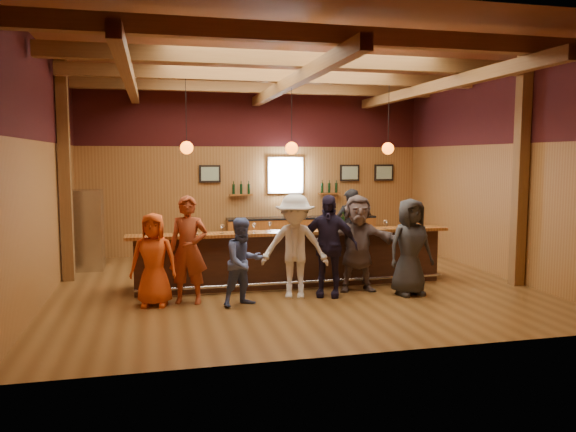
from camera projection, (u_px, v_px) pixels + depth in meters
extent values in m
plane|color=brown|center=(292.00, 285.00, 11.11)|extent=(9.00, 9.00, 0.00)
cube|color=brown|center=(255.00, 168.00, 14.74)|extent=(9.00, 0.04, 4.50)
cube|color=brown|center=(368.00, 179.00, 7.01)|extent=(9.00, 0.04, 4.50)
cube|color=brown|center=(43.00, 173.00, 9.84)|extent=(0.04, 8.00, 4.50)
cube|color=brown|center=(497.00, 170.00, 11.91)|extent=(0.04, 8.00, 4.50)
cube|color=brown|center=(292.00, 53.00, 10.64)|extent=(9.00, 8.00, 0.04)
cube|color=#340E0E|center=(255.00, 114.00, 14.58)|extent=(9.00, 0.01, 1.70)
cube|color=#340E0E|center=(40.00, 92.00, 9.69)|extent=(0.01, 8.00, 1.70)
cube|color=#340E0E|center=(499.00, 103.00, 11.76)|extent=(0.01, 8.00, 1.70)
cube|color=brown|center=(65.00, 171.00, 11.32)|extent=(0.22, 0.22, 4.50)
cube|color=brown|center=(521.00, 171.00, 10.91)|extent=(0.22, 0.22, 4.50)
cube|color=brown|center=(343.00, 36.00, 7.77)|extent=(8.80, 0.20, 0.25)
cube|color=brown|center=(305.00, 60.00, 9.70)|extent=(8.80, 0.20, 0.25)
cube|color=brown|center=(280.00, 76.00, 11.64)|extent=(8.80, 0.20, 0.25)
cube|color=brown|center=(262.00, 88.00, 13.57)|extent=(8.80, 0.20, 0.25)
cube|color=brown|center=(129.00, 77.00, 10.00)|extent=(0.18, 7.80, 0.22)
cube|color=brown|center=(292.00, 82.00, 10.70)|extent=(0.18, 7.80, 0.22)
cube|color=brown|center=(435.00, 87.00, 11.39)|extent=(0.18, 7.80, 0.22)
cube|color=black|center=(292.00, 259.00, 11.05)|extent=(6.00, 0.60, 1.05)
cube|color=brown|center=(294.00, 232.00, 10.82)|extent=(6.30, 0.50, 0.06)
cube|color=black|center=(287.00, 236.00, 11.38)|extent=(6.00, 0.48, 0.05)
cube|color=black|center=(287.00, 259.00, 11.43)|extent=(6.00, 0.48, 0.90)
cube|color=silver|center=(379.00, 235.00, 11.85)|extent=(0.45, 0.40, 0.14)
cube|color=silver|center=(401.00, 235.00, 11.96)|extent=(0.45, 0.40, 0.14)
cylinder|color=silver|center=(297.00, 282.00, 10.69)|extent=(6.00, 0.06, 0.06)
cube|color=brown|center=(302.00, 235.00, 14.94)|extent=(4.00, 0.50, 0.90)
cube|color=black|center=(302.00, 218.00, 14.89)|extent=(4.00, 0.52, 0.05)
cube|color=silver|center=(285.00, 175.00, 14.90)|extent=(0.95, 0.08, 0.95)
cube|color=white|center=(286.00, 175.00, 14.85)|extent=(0.78, 0.01, 0.78)
cube|color=black|center=(210.00, 174.00, 14.42)|extent=(0.55, 0.04, 0.45)
cube|color=silver|center=(210.00, 174.00, 14.40)|extent=(0.45, 0.01, 0.35)
cube|color=black|center=(350.00, 173.00, 15.30)|extent=(0.55, 0.04, 0.45)
cube|color=silver|center=(350.00, 173.00, 15.28)|extent=(0.45, 0.01, 0.35)
cube|color=black|center=(384.00, 173.00, 15.53)|extent=(0.55, 0.04, 0.45)
cube|color=silver|center=(384.00, 173.00, 15.51)|extent=(0.45, 0.01, 0.35)
cube|color=brown|center=(241.00, 195.00, 14.61)|extent=(0.60, 0.18, 0.04)
cylinder|color=black|center=(234.00, 189.00, 14.55)|extent=(0.07, 0.07, 0.26)
cylinder|color=black|center=(241.00, 189.00, 14.59)|extent=(0.07, 0.07, 0.26)
cylinder|color=black|center=(249.00, 189.00, 14.64)|extent=(0.07, 0.07, 0.26)
cube|color=brown|center=(329.00, 193.00, 15.16)|extent=(0.60, 0.18, 0.04)
cylinder|color=black|center=(322.00, 188.00, 15.10)|extent=(0.07, 0.07, 0.26)
cylinder|color=black|center=(329.00, 188.00, 15.15)|extent=(0.07, 0.07, 0.26)
cylinder|color=black|center=(336.00, 188.00, 15.19)|extent=(0.07, 0.07, 0.26)
cylinder|color=black|center=(186.00, 114.00, 10.30)|extent=(0.01, 0.01, 1.25)
sphere|color=#F65A0C|center=(187.00, 148.00, 10.37)|extent=(0.24, 0.24, 0.24)
cylinder|color=black|center=(292.00, 115.00, 10.76)|extent=(0.01, 0.01, 1.25)
sphere|color=#F65A0C|center=(292.00, 148.00, 10.83)|extent=(0.24, 0.24, 0.24)
cylinder|color=black|center=(389.00, 117.00, 11.22)|extent=(0.01, 0.01, 1.25)
sphere|color=#F65A0C|center=(388.00, 149.00, 11.29)|extent=(0.24, 0.24, 0.24)
cube|color=silver|center=(87.00, 230.00, 12.58)|extent=(0.70, 0.70, 1.80)
imported|color=#CD4613|center=(154.00, 260.00, 9.50)|extent=(0.86, 0.65, 1.60)
imported|color=#92371A|center=(188.00, 250.00, 9.68)|extent=(0.78, 0.62, 1.87)
imported|color=#445489|center=(244.00, 262.00, 9.53)|extent=(0.90, 0.81, 1.51)
imported|color=silver|center=(295.00, 246.00, 10.07)|extent=(1.36, 1.02, 1.87)
imported|color=black|center=(328.00, 246.00, 10.16)|extent=(1.18, 0.85, 1.86)
imported|color=#604F4D|center=(358.00, 243.00, 10.57)|extent=(1.75, 0.78, 1.83)
imported|color=#27282A|center=(410.00, 247.00, 10.26)|extent=(0.92, 0.65, 1.78)
imported|color=black|center=(350.00, 229.00, 12.75)|extent=(0.68, 0.46, 1.81)
cylinder|color=brown|center=(295.00, 225.00, 10.84)|extent=(0.21, 0.21, 0.23)
cylinder|color=black|center=(329.00, 221.00, 11.13)|extent=(0.08, 0.08, 0.29)
cylinder|color=black|center=(329.00, 212.00, 11.11)|extent=(0.03, 0.03, 0.10)
cylinder|color=black|center=(343.00, 223.00, 11.10)|extent=(0.07, 0.07, 0.25)
cylinder|color=black|center=(343.00, 214.00, 11.09)|extent=(0.03, 0.03, 0.09)
cylinder|color=silver|center=(159.00, 235.00, 10.27)|extent=(0.06, 0.06, 0.01)
cylinder|color=silver|center=(159.00, 232.00, 10.26)|extent=(0.01, 0.01, 0.09)
sphere|color=silver|center=(159.00, 228.00, 10.25)|extent=(0.07, 0.07, 0.07)
cylinder|color=silver|center=(197.00, 234.00, 10.30)|extent=(0.07, 0.07, 0.01)
cylinder|color=silver|center=(197.00, 231.00, 10.29)|extent=(0.01, 0.01, 0.11)
sphere|color=silver|center=(197.00, 227.00, 10.28)|extent=(0.09, 0.09, 0.09)
cylinder|color=silver|center=(222.00, 233.00, 10.47)|extent=(0.07, 0.07, 0.01)
cylinder|color=silver|center=(222.00, 230.00, 10.46)|extent=(0.01, 0.01, 0.10)
sphere|color=silver|center=(222.00, 226.00, 10.45)|extent=(0.08, 0.08, 0.08)
cylinder|color=silver|center=(254.00, 233.00, 10.54)|extent=(0.07, 0.07, 0.01)
cylinder|color=silver|center=(254.00, 230.00, 10.53)|extent=(0.01, 0.01, 0.11)
sphere|color=silver|center=(254.00, 225.00, 10.52)|extent=(0.08, 0.08, 0.08)
cylinder|color=silver|center=(270.00, 231.00, 10.81)|extent=(0.07, 0.07, 0.01)
cylinder|color=silver|center=(270.00, 228.00, 10.80)|extent=(0.01, 0.01, 0.10)
sphere|color=silver|center=(270.00, 224.00, 10.79)|extent=(0.08, 0.08, 0.08)
cylinder|color=silver|center=(336.00, 230.00, 10.93)|extent=(0.07, 0.07, 0.01)
cylinder|color=silver|center=(336.00, 227.00, 10.93)|extent=(0.01, 0.01, 0.09)
sphere|color=silver|center=(336.00, 223.00, 10.92)|extent=(0.07, 0.07, 0.07)
cylinder|color=silver|center=(353.00, 228.00, 11.19)|extent=(0.07, 0.07, 0.01)
cylinder|color=silver|center=(353.00, 226.00, 11.19)|extent=(0.01, 0.01, 0.09)
sphere|color=silver|center=(353.00, 222.00, 11.18)|extent=(0.08, 0.08, 0.08)
cylinder|color=silver|center=(385.00, 228.00, 11.17)|extent=(0.07, 0.07, 0.01)
cylinder|color=silver|center=(385.00, 226.00, 11.17)|extent=(0.01, 0.01, 0.10)
sphere|color=silver|center=(385.00, 222.00, 11.16)|extent=(0.08, 0.08, 0.08)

